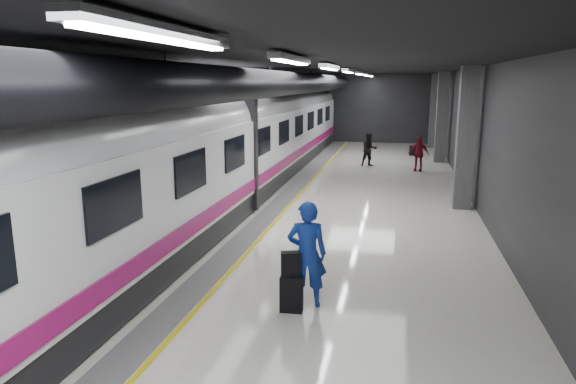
# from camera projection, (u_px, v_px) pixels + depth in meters

# --- Properties ---
(ground) EXTENTS (40.00, 40.00, 0.00)m
(ground) POSITION_uv_depth(u_px,v_px,m) (312.00, 216.00, 15.69)
(ground) COLOR silver
(ground) RESTS_ON ground
(platform_hall) EXTENTS (10.02, 40.02, 4.51)m
(platform_hall) POSITION_uv_depth(u_px,v_px,m) (310.00, 97.00, 15.92)
(platform_hall) COLOR black
(platform_hall) RESTS_ON ground
(train) EXTENTS (3.05, 38.00, 4.05)m
(train) POSITION_uv_depth(u_px,v_px,m) (210.00, 146.00, 15.92)
(train) COLOR black
(train) RESTS_ON ground
(traveler_main) EXTENTS (0.79, 0.59, 1.96)m
(traveler_main) POSITION_uv_depth(u_px,v_px,m) (307.00, 254.00, 9.21)
(traveler_main) COLOR #1734AE
(traveler_main) RESTS_ON ground
(suitcase_main) EXTENTS (0.42, 0.28, 0.65)m
(suitcase_main) POSITION_uv_depth(u_px,v_px,m) (292.00, 294.00, 9.11)
(suitcase_main) COLOR black
(suitcase_main) RESTS_ON ground
(shoulder_bag) EXTENTS (0.37, 0.27, 0.45)m
(shoulder_bag) POSITION_uv_depth(u_px,v_px,m) (291.00, 264.00, 9.00)
(shoulder_bag) COLOR black
(shoulder_bag) RESTS_ON suitcase_main
(traveler_far_a) EXTENTS (0.97, 0.87, 1.63)m
(traveler_far_a) POSITION_uv_depth(u_px,v_px,m) (369.00, 149.00, 24.74)
(traveler_far_a) COLOR black
(traveler_far_a) RESTS_ON ground
(traveler_far_b) EXTENTS (1.00, 0.60, 1.59)m
(traveler_far_b) POSITION_uv_depth(u_px,v_px,m) (418.00, 154.00, 23.39)
(traveler_far_b) COLOR maroon
(traveler_far_b) RESTS_ON ground
(suitcase_far) EXTENTS (0.41, 0.30, 0.54)m
(suitcase_far) POSITION_uv_depth(u_px,v_px,m) (413.00, 151.00, 28.43)
(suitcase_far) COLOR black
(suitcase_far) RESTS_ON ground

